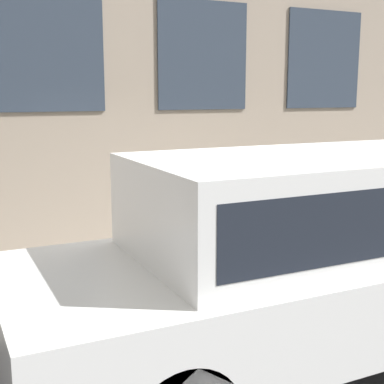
# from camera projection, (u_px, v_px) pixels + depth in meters

# --- Properties ---
(ground_plane) EXTENTS (80.00, 80.00, 0.00)m
(ground_plane) POSITION_uv_depth(u_px,v_px,m) (223.00, 311.00, 5.98)
(ground_plane) COLOR #38383A
(sidewalk) EXTENTS (2.95, 60.00, 0.13)m
(sidewalk) POSITION_uv_depth(u_px,v_px,m) (171.00, 268.00, 7.28)
(sidewalk) COLOR #9E9B93
(sidewalk) RESTS_ON ground_plane
(fire_hydrant) EXTENTS (0.29, 0.41, 0.78)m
(fire_hydrant) POSITION_uv_depth(u_px,v_px,m) (180.00, 260.00, 6.12)
(fire_hydrant) COLOR #2D7260
(fire_hydrant) RESTS_ON sidewalk
(person) EXTENTS (0.38, 0.25, 1.59)m
(person) POSITION_uv_depth(u_px,v_px,m) (203.00, 203.00, 6.57)
(person) COLOR #998466
(person) RESTS_ON sidewalk
(parked_truck_white_near) EXTENTS (1.97, 5.17, 1.89)m
(parked_truck_white_near) POSITION_uv_depth(u_px,v_px,m) (310.00, 245.00, 4.69)
(parked_truck_white_near) COLOR black
(parked_truck_white_near) RESTS_ON ground_plane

